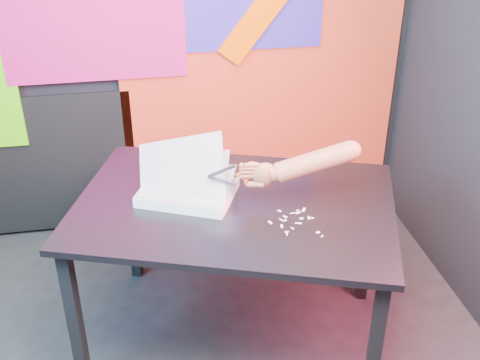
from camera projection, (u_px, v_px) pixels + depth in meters
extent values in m
cube|color=black|center=(140.00, 1.00, 3.12)|extent=(3.00, 0.01, 2.70)
cube|color=red|center=(262.00, 86.00, 3.44)|extent=(1.60, 0.02, 1.60)
cube|color=#C21465|center=(90.00, 5.00, 3.04)|extent=(0.95, 0.02, 0.80)
cube|color=black|center=(20.00, 168.00, 3.42)|extent=(1.30, 0.02, 0.85)
cube|color=black|center=(75.00, 320.00, 2.47)|extent=(0.06, 0.06, 0.72)
cube|color=black|center=(132.00, 219.00, 3.13)|extent=(0.06, 0.06, 0.72)
cube|color=black|center=(374.00, 354.00, 2.31)|extent=(0.06, 0.06, 0.72)
cube|color=black|center=(368.00, 240.00, 2.97)|extent=(0.06, 0.06, 0.72)
cube|color=black|center=(235.00, 206.00, 2.53)|extent=(1.55, 1.27, 0.03)
cube|color=white|center=(188.00, 192.00, 2.56)|extent=(0.47, 0.41, 0.05)
cube|color=white|center=(188.00, 187.00, 2.55)|extent=(0.46, 0.41, 0.00)
cube|color=white|center=(187.00, 186.00, 2.54)|extent=(0.44, 0.40, 0.12)
cube|color=white|center=(185.00, 180.00, 2.54)|extent=(0.41, 0.37, 0.20)
cube|color=white|center=(181.00, 169.00, 2.53)|extent=(0.36, 0.31, 0.29)
cylinder|color=black|center=(138.00, 197.00, 2.47)|extent=(0.01, 0.01, 0.00)
cylinder|color=black|center=(144.00, 198.00, 2.47)|extent=(0.01, 0.01, 0.00)
cylinder|color=black|center=(150.00, 199.00, 2.46)|extent=(0.01, 0.01, 0.00)
cylinder|color=black|center=(156.00, 200.00, 2.46)|extent=(0.01, 0.01, 0.00)
cylinder|color=black|center=(162.00, 200.00, 2.45)|extent=(0.01, 0.01, 0.00)
cylinder|color=black|center=(168.00, 201.00, 2.45)|extent=(0.01, 0.01, 0.00)
cylinder|color=black|center=(174.00, 202.00, 2.44)|extent=(0.01, 0.01, 0.00)
cylinder|color=black|center=(181.00, 203.00, 2.43)|extent=(0.01, 0.01, 0.00)
cylinder|color=black|center=(187.00, 204.00, 2.43)|extent=(0.01, 0.01, 0.00)
cylinder|color=black|center=(193.00, 205.00, 2.42)|extent=(0.01, 0.01, 0.00)
cylinder|color=black|center=(199.00, 206.00, 2.42)|extent=(0.01, 0.01, 0.00)
cylinder|color=black|center=(206.00, 206.00, 2.41)|extent=(0.01, 0.01, 0.00)
cylinder|color=black|center=(212.00, 207.00, 2.41)|extent=(0.01, 0.01, 0.00)
cylinder|color=black|center=(219.00, 208.00, 2.40)|extent=(0.01, 0.01, 0.00)
cylinder|color=black|center=(160.00, 168.00, 2.69)|extent=(0.01, 0.01, 0.00)
cylinder|color=black|center=(165.00, 169.00, 2.69)|extent=(0.01, 0.01, 0.00)
cylinder|color=black|center=(171.00, 170.00, 2.68)|extent=(0.01, 0.01, 0.00)
cylinder|color=black|center=(177.00, 170.00, 2.67)|extent=(0.01, 0.01, 0.00)
cylinder|color=black|center=(182.00, 171.00, 2.67)|extent=(0.01, 0.01, 0.00)
cylinder|color=black|center=(188.00, 172.00, 2.66)|extent=(0.01, 0.01, 0.00)
cylinder|color=black|center=(194.00, 172.00, 2.66)|extent=(0.01, 0.01, 0.00)
cylinder|color=black|center=(200.00, 173.00, 2.65)|extent=(0.01, 0.01, 0.00)
cylinder|color=black|center=(205.00, 174.00, 2.65)|extent=(0.01, 0.01, 0.00)
cylinder|color=black|center=(211.00, 174.00, 2.64)|extent=(0.01, 0.01, 0.00)
cylinder|color=black|center=(217.00, 175.00, 2.64)|extent=(0.01, 0.01, 0.00)
cylinder|color=black|center=(223.00, 176.00, 2.63)|extent=(0.01, 0.01, 0.00)
cylinder|color=black|center=(229.00, 177.00, 2.62)|extent=(0.01, 0.01, 0.00)
cylinder|color=black|center=(235.00, 177.00, 2.62)|extent=(0.01, 0.01, 0.00)
cube|color=black|center=(171.00, 179.00, 2.61)|extent=(0.07, 0.04, 0.00)
cube|color=black|center=(194.00, 184.00, 2.57)|extent=(0.05, 0.03, 0.00)
cube|color=black|center=(175.00, 190.00, 2.52)|extent=(0.09, 0.05, 0.00)
cube|color=silver|center=(222.00, 171.00, 2.43)|extent=(0.12, 0.01, 0.06)
cube|color=silver|center=(222.00, 181.00, 2.46)|extent=(0.12, 0.01, 0.06)
cylinder|color=silver|center=(235.00, 176.00, 2.45)|extent=(0.01, 0.01, 0.01)
cube|color=orange|center=(240.00, 177.00, 2.46)|extent=(0.04, 0.01, 0.02)
cube|color=orange|center=(240.00, 173.00, 2.45)|extent=(0.04, 0.01, 0.02)
torus|color=orange|center=(252.00, 169.00, 2.44)|extent=(0.06, 0.02, 0.06)
torus|color=orange|center=(252.00, 181.00, 2.47)|extent=(0.06, 0.02, 0.06)
ellipsoid|color=#9A5649|center=(265.00, 175.00, 2.46)|extent=(0.10, 0.06, 0.11)
cylinder|color=#9A5649|center=(252.00, 176.00, 2.46)|extent=(0.08, 0.03, 0.02)
cylinder|color=#9A5649|center=(252.00, 172.00, 2.45)|extent=(0.07, 0.03, 0.02)
cylinder|color=#9A5649|center=(252.00, 168.00, 2.44)|extent=(0.07, 0.03, 0.02)
cylinder|color=#9A5649|center=(252.00, 165.00, 2.43)|extent=(0.06, 0.03, 0.02)
cylinder|color=#9A5649|center=(256.00, 184.00, 2.46)|extent=(0.07, 0.05, 0.03)
cylinder|color=#9A5649|center=(277.00, 173.00, 2.46)|extent=(0.07, 0.08, 0.07)
cylinder|color=#9A5649|center=(314.00, 162.00, 2.45)|extent=(0.33, 0.12, 0.18)
sphere|color=#9A5649|center=(351.00, 150.00, 2.43)|extent=(0.08, 0.08, 0.08)
cube|color=silver|center=(287.00, 234.00, 2.33)|extent=(0.01, 0.03, 0.00)
cube|color=silver|center=(282.00, 226.00, 2.37)|extent=(0.01, 0.02, 0.00)
cube|color=silver|center=(298.00, 213.00, 2.46)|extent=(0.03, 0.02, 0.00)
cube|color=silver|center=(270.00, 222.00, 2.39)|extent=(0.02, 0.02, 0.00)
cube|color=silver|center=(318.00, 232.00, 2.33)|extent=(0.02, 0.01, 0.00)
cube|color=silver|center=(285.00, 220.00, 2.41)|extent=(0.01, 0.02, 0.00)
cube|color=silver|center=(292.00, 213.00, 2.45)|extent=(0.02, 0.01, 0.00)
cube|color=silver|center=(279.00, 211.00, 2.47)|extent=(0.02, 0.02, 0.00)
cube|color=silver|center=(299.00, 223.00, 2.39)|extent=(0.03, 0.02, 0.00)
cube|color=silver|center=(322.00, 236.00, 2.31)|extent=(0.01, 0.02, 0.00)
cube|color=silver|center=(285.00, 217.00, 2.43)|extent=(0.02, 0.02, 0.00)
cube|color=silver|center=(282.00, 220.00, 2.41)|extent=(0.02, 0.03, 0.00)
cube|color=silver|center=(287.00, 232.00, 2.34)|extent=(0.02, 0.01, 0.00)
cube|color=silver|center=(292.00, 228.00, 2.36)|extent=(0.01, 0.02, 0.00)
cube|color=silver|center=(301.00, 219.00, 2.42)|extent=(0.02, 0.01, 0.00)
cube|color=silver|center=(311.00, 218.00, 2.42)|extent=(0.02, 0.01, 0.00)
cube|color=silver|center=(309.00, 218.00, 2.42)|extent=(0.01, 0.03, 0.00)
cube|color=silver|center=(298.00, 210.00, 2.47)|extent=(0.02, 0.01, 0.00)
cube|color=silver|center=(304.00, 210.00, 2.48)|extent=(0.02, 0.03, 0.00)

